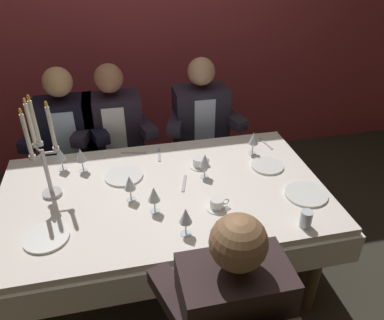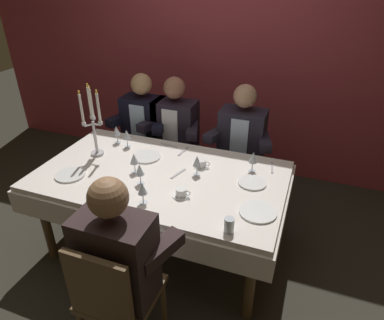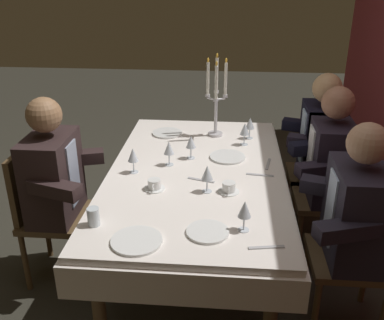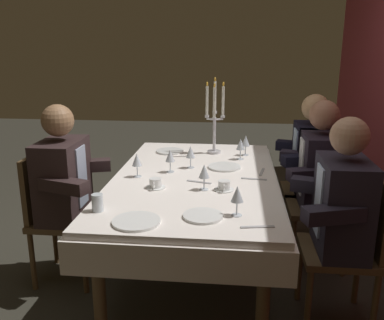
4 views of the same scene
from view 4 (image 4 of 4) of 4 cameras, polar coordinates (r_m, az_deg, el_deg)
The scene contains 25 objects.
ground_plane at distance 3.18m, azimuth 0.37°, elevation -14.98°, with size 12.00×12.00×0.00m, color #2F2D24.
dining_table at distance 2.92m, azimuth 0.39°, elevation -4.41°, with size 1.94×1.14×0.74m.
candelabra at distance 3.42m, azimuth 3.08°, elevation 5.50°, with size 0.15×0.17×0.62m.
dinner_plate_0 at distance 2.22m, azimuth 1.49°, elevation -7.58°, with size 0.21×0.21×0.01m, color white.
dinner_plate_1 at distance 2.17m, azimuth -7.56°, elevation -8.25°, with size 0.25×0.25×0.01m, color white.
dinner_plate_2 at distance 3.07m, azimuth 4.42°, elevation -0.93°, with size 0.24×0.24×0.01m, color white.
dinner_plate_3 at distance 3.51m, azimuth -3.01°, elevation 1.20°, with size 0.23×0.23×0.01m, color white.
wine_glass_0 at distance 2.21m, azimuth 6.15°, elevation -4.75°, with size 0.07×0.07×0.16m.
wine_glass_1 at distance 2.85m, azimuth -7.48°, elevation -0.03°, with size 0.07×0.07×0.16m.
wine_glass_2 at distance 3.28m, azimuth 6.60°, elevation 2.03°, with size 0.07×0.07×0.16m.
wine_glass_3 at distance 2.94m, azimuth -2.98°, elevation 0.53°, with size 0.07×0.07×0.16m.
wine_glass_4 at distance 2.58m, azimuth 1.66°, elevation -1.64°, with size 0.07×0.07×0.16m.
wine_glass_5 at distance 3.41m, azimuth 7.29°, elevation 2.52°, with size 0.07×0.07×0.16m.
wine_glass_6 at distance 3.03m, azimuth -0.19°, elevation 1.05°, with size 0.07×0.07×0.16m.
water_tumbler_0 at distance 2.33m, azimuth -12.70°, elevation -5.67°, with size 0.06×0.06×0.10m, color silver.
coffee_cup_0 at distance 2.61m, azimuth 4.38°, elevation -3.54°, with size 0.13×0.12×0.06m.
coffee_cup_1 at distance 2.65m, azimuth -4.98°, elevation -3.22°, with size 0.13×0.12×0.06m.
spoon_0 at distance 3.00m, azimuth 9.45°, elevation -1.60°, with size 0.17×0.02×0.01m, color #B7B7BC.
fork_1 at distance 2.13m, azimuth 8.88°, elevation -8.96°, with size 0.17×0.02×0.01m, color #B7B7BC.
fork_2 at distance 2.84m, azimuth 8.39°, elevation -2.56°, with size 0.17×0.02×0.01m, color #B7B7BC.
fork_3 at distance 2.75m, azimuth 0.96°, elevation -2.99°, with size 0.17×0.02×0.01m, color #B7B7BC.
seated_diner_0 at distance 3.50m, azimuth 15.97°, elevation 0.35°, with size 0.63×0.48×1.24m.
seated_diner_1 at distance 3.16m, azimuth 17.02°, elevation -1.32°, with size 0.63×0.48×1.24m.
seated_diner_2 at distance 2.96m, azimuth -17.23°, elevation -2.49°, with size 0.63×0.48×1.24m.
seated_diner_3 at distance 2.53m, azimuth 19.86°, elevation -5.79°, with size 0.63×0.48×1.24m.
Camera 4 is at (2.73, 0.26, 1.62)m, focal length 39.34 mm.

